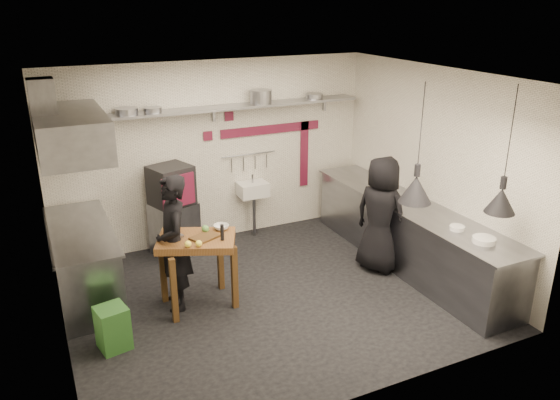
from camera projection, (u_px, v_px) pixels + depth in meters
name	position (u px, v px, depth m)	size (l,w,h in m)	color
floor	(272.00, 296.00, 7.09)	(5.00, 5.00, 0.00)	black
ceiling	(270.00, 77.00, 6.11)	(5.00, 5.00, 0.00)	silver
wall_back	(215.00, 153.00, 8.38)	(5.00, 0.04, 2.80)	silver
wall_front	(369.00, 267.00, 4.82)	(5.00, 0.04, 2.80)	silver
wall_left	(50.00, 230.00, 5.60)	(0.04, 4.20, 2.80)	silver
wall_right	(434.00, 169.00, 7.60)	(0.04, 4.20, 2.80)	silver
red_band_horiz	(271.00, 129.00, 8.65)	(1.70, 0.02, 0.14)	maroon
red_band_vert	(304.00, 154.00, 9.06)	(0.14, 0.02, 1.10)	maroon
red_tile_a	(229.00, 116.00, 8.27)	(0.14, 0.02, 0.14)	maroon
red_tile_b	(208.00, 136.00, 8.23)	(0.14, 0.02, 0.14)	maroon
back_shelf	(216.00, 108.00, 7.98)	(4.60, 0.34, 0.04)	slate
shelf_bracket_left	(80.00, 125.00, 7.38)	(0.04, 0.06, 0.24)	slate
shelf_bracket_mid	(213.00, 113.00, 8.14)	(0.04, 0.06, 0.24)	slate
shelf_bracket_right	(324.00, 103.00, 8.90)	(0.04, 0.06, 0.24)	slate
pan_far_left	(127.00, 111.00, 7.44)	(0.31, 0.31, 0.09)	slate
pan_mid_left	(153.00, 110.00, 7.59)	(0.25, 0.25, 0.07)	slate
stock_pot	(261.00, 97.00, 8.22)	(0.33, 0.33, 0.20)	slate
pan_right	(314.00, 96.00, 8.61)	(0.27, 0.27, 0.08)	slate
oven_stand	(175.00, 228.00, 8.16)	(0.59, 0.53, 0.80)	slate
combi_oven	(171.00, 185.00, 7.89)	(0.54, 0.51, 0.58)	black
oven_door	(179.00, 191.00, 7.65)	(0.52, 0.03, 0.46)	maroon
oven_glass	(177.00, 191.00, 7.67)	(0.40, 0.02, 0.34)	black
hand_sink	(253.00, 189.00, 8.67)	(0.46, 0.34, 0.22)	silver
sink_tap	(253.00, 179.00, 8.60)	(0.03, 0.03, 0.14)	slate
sink_drain	(254.00, 216.00, 8.79)	(0.06, 0.06, 0.66)	slate
utensil_rail	(249.00, 154.00, 8.60)	(0.02, 0.02, 0.90)	slate
counter_right	(408.00, 235.00, 7.79)	(0.70, 3.80, 0.90)	slate
counter_right_top	(411.00, 205.00, 7.63)	(0.76, 3.90, 0.03)	slate
plate_stack	(484.00, 240.00, 6.42)	(0.27, 0.27, 0.07)	silver
small_bowl_right	(457.00, 228.00, 6.77)	(0.19, 0.19, 0.05)	silver
counter_left	(84.00, 264.00, 6.96)	(0.70, 1.90, 0.90)	slate
counter_left_top	(80.00, 230.00, 6.80)	(0.76, 2.00, 0.03)	slate
extractor_hood	(71.00, 133.00, 6.39)	(0.78, 1.60, 0.50)	slate
hood_duct	(42.00, 101.00, 6.15)	(0.28, 0.28, 0.50)	slate
green_bin	(113.00, 328.00, 5.96)	(0.32, 0.32, 0.50)	#2C6326
prep_table	(198.00, 271.00, 6.75)	(0.92, 0.64, 0.92)	brown
cutting_board	(205.00, 237.00, 6.57)	(0.33, 0.23, 0.03)	#503418
pepper_mill	(222.00, 232.00, 6.48)	(0.04, 0.04, 0.20)	black
lemon_a	(188.00, 244.00, 6.32)	(0.08, 0.08, 0.08)	yellow
lemon_b	(199.00, 244.00, 6.33)	(0.08, 0.08, 0.08)	yellow
veg_ball	(205.00, 229.00, 6.71)	(0.09, 0.09, 0.09)	#599640
steel_tray	(175.00, 237.00, 6.57)	(0.18, 0.12, 0.03)	slate
bowl	(221.00, 227.00, 6.81)	(0.19, 0.19, 0.06)	silver
heat_lamp_near	(420.00, 144.00, 6.06)	(0.38, 0.38, 1.38)	black
heat_lamp_far	(508.00, 151.00, 5.91)	(0.34, 0.34, 1.44)	black
chef_left	(174.00, 243.00, 6.59)	(0.62, 0.41, 1.71)	black
chef_right	(381.00, 215.00, 7.53)	(0.81, 0.53, 1.65)	black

